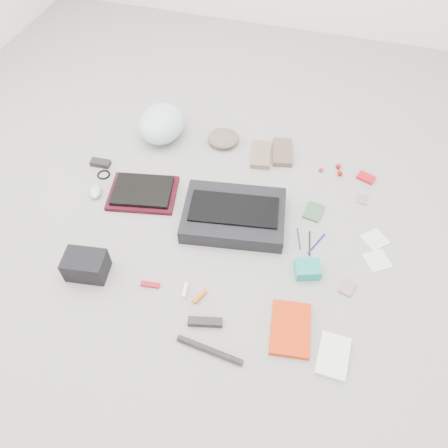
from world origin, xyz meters
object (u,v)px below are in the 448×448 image
(laptop, at_px, (142,190))
(camera_bag, at_px, (86,265))
(book_red, at_px, (290,329))
(messenger_bag, at_px, (234,215))
(accordion_wallet, at_px, (307,269))
(bike_helmet, at_px, (162,123))

(laptop, xyz_separation_m, camera_bag, (-0.05, -0.51, 0.03))
(camera_bag, height_order, book_red, camera_bag)
(messenger_bag, height_order, camera_bag, camera_bag)
(book_red, distance_m, accordion_wallet, 0.30)
(messenger_bag, bearing_deg, laptop, 167.08)
(book_red, height_order, accordion_wallet, accordion_wallet)
(laptop, bearing_deg, messenger_bag, -14.86)
(book_red, bearing_deg, laptop, 141.10)
(bike_helmet, height_order, book_red, bike_helmet)
(accordion_wallet, bearing_deg, messenger_bag, 134.93)
(bike_helmet, xyz_separation_m, camera_bag, (0.01, -0.97, -0.04))
(bike_helmet, height_order, camera_bag, bike_helmet)
(laptop, distance_m, accordion_wallet, 0.92)
(messenger_bag, height_order, accordion_wallet, messenger_bag)
(laptop, height_order, accordion_wallet, accordion_wallet)
(messenger_bag, distance_m, accordion_wallet, 0.44)
(bike_helmet, relative_size, book_red, 1.30)
(messenger_bag, distance_m, camera_bag, 0.73)
(accordion_wallet, bearing_deg, laptop, 146.97)
(book_red, bearing_deg, accordion_wallet, 78.45)
(messenger_bag, bearing_deg, camera_bag, -148.33)
(laptop, distance_m, camera_bag, 0.51)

